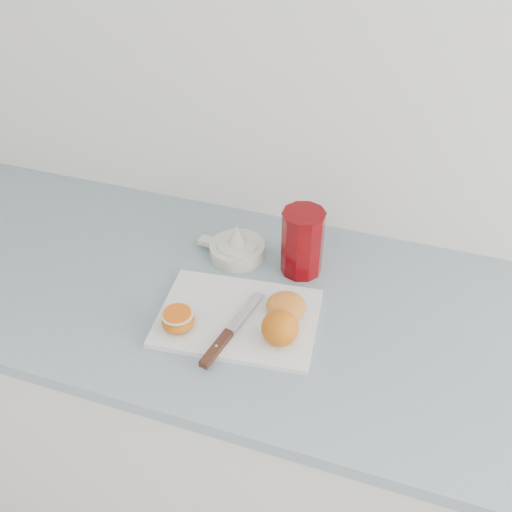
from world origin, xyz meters
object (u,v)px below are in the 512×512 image
(counter, at_px, (249,422))
(citrus_juicer, at_px, (236,248))
(half_orange, at_px, (178,320))
(red_tumbler, at_px, (302,244))
(cutting_board, at_px, (238,318))

(counter, relative_size, citrus_juicer, 15.00)
(counter, distance_m, citrus_juicer, 0.49)
(half_orange, bearing_deg, counter, 56.30)
(citrus_juicer, bearing_deg, red_tumbler, -0.21)
(cutting_board, height_order, half_orange, half_orange)
(citrus_juicer, bearing_deg, half_orange, -95.38)
(cutting_board, xyz_separation_m, citrus_juicer, (-0.07, 0.19, 0.02))
(red_tumbler, bearing_deg, counter, -124.70)
(cutting_board, xyz_separation_m, half_orange, (-0.10, -0.07, 0.03))
(counter, xyz_separation_m, cutting_board, (0.01, -0.07, 0.45))
(half_orange, distance_m, red_tumbler, 0.31)
(cutting_board, distance_m, citrus_juicer, 0.21)
(counter, relative_size, cutting_board, 7.65)
(counter, height_order, red_tumbler, red_tumbler)
(counter, distance_m, cutting_board, 0.46)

